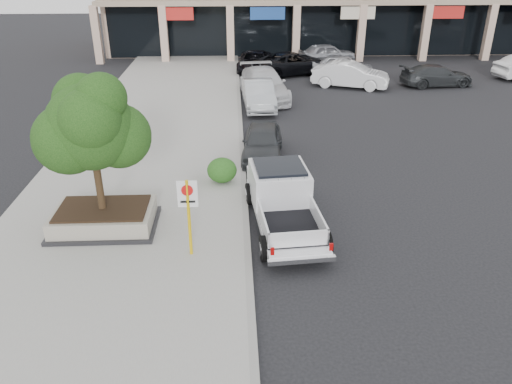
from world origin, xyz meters
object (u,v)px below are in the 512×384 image
curb_car_d (255,61)px  curb_car_a (263,142)px  lot_car_b (350,75)px  lot_car_e (327,53)px  pickup_truck (284,203)px  planter_tree (96,125)px  lot_car_a (342,66)px  lot_car_d (292,63)px  curb_car_b (259,95)px  no_parking_sign (188,208)px  planter (104,218)px  curb_car_c (264,84)px  lot_car_c (437,76)px

curb_car_d → curb_car_a: bearing=-84.7°
lot_car_b → lot_car_e: size_ratio=1.08×
pickup_truck → lot_car_e: 25.39m
planter_tree → lot_car_a: planter_tree is taller
lot_car_b → lot_car_d: lot_car_b is taller
lot_car_a → lot_car_d: (-3.37, 0.69, 0.05)m
lot_car_a → curb_car_b: bearing=154.9°
lot_car_a → lot_car_e: 4.27m
curb_car_b → lot_car_b: bearing=32.9°
curb_car_a → lot_car_e: lot_car_e is taller
lot_car_b → lot_car_d: (-3.24, 3.78, -0.02)m
pickup_truck → lot_car_e: bearing=72.0°
planter_tree → no_parking_sign: bearing=-34.2°
curb_car_a → curb_car_b: (0.21, 7.29, 0.05)m
planter → planter_tree: (0.13, 0.15, 2.94)m
curb_car_b → lot_car_b: (6.01, 4.25, 0.04)m
no_parking_sign → curb_car_a: 8.00m
no_parking_sign → curb_car_c: (3.07, 16.75, -0.80)m
no_parking_sign → curb_car_d: bearing=83.2°
curb_car_c → curb_car_b: bearing=-109.1°
curb_car_b → no_parking_sign: bearing=-102.6°
curb_car_a → planter_tree: bearing=-126.1°
lot_car_b → curb_car_b: bearing=146.4°
lot_car_d → pickup_truck: bearing=149.1°
planter_tree → curb_car_a: planter_tree is taller
curb_car_c → lot_car_b: curb_car_c is taller
pickup_truck → curb_car_a: 5.88m
planter → planter_tree: size_ratio=0.80×
planter_tree → curb_car_a: 8.17m
curb_car_c → curb_car_a: bearing=-101.2°
curb_car_a → pickup_truck: bearing=-81.1°
curb_car_b → curb_car_d: curb_car_b is taller
curb_car_d → lot_car_b: lot_car_b is taller
no_parking_sign → lot_car_e: size_ratio=0.52×
lot_car_b → lot_car_c: bearing=-67.8°
curb_car_d → planter: bearing=-97.6°
pickup_truck → curb_car_a: bearing=88.3°
no_parking_sign → curb_car_d: 24.18m
lot_car_c → lot_car_b: bearing=85.1°
planter_tree → pickup_truck: planter_tree is taller
lot_car_d → planter: bearing=135.0°
no_parking_sign → lot_car_b: no_parking_sign is taller
curb_car_c → lot_car_a: curb_car_c is taller
pickup_truck → lot_car_b: size_ratio=1.13×
curb_car_b → planter: bearing=-114.9°
lot_car_c → lot_car_e: lot_car_e is taller
no_parking_sign → lot_car_c: 23.94m
curb_car_d → lot_car_c: curb_car_d is taller
curb_car_a → no_parking_sign: bearing=-102.5°
curb_car_a → curb_car_d: curb_car_a is taller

